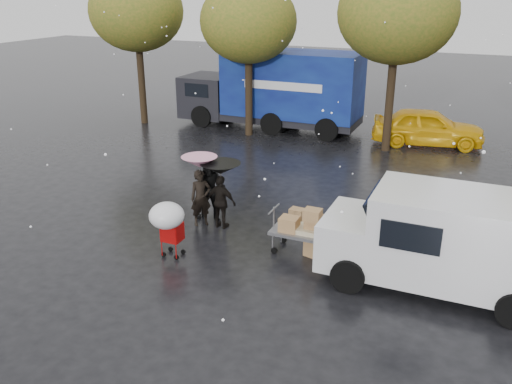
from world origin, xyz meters
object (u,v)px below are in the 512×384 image
at_px(shopping_cart, 168,218).
at_px(blue_truck, 275,90).
at_px(vendor_cart, 305,227).
at_px(yellow_taxi, 428,127).
at_px(person_black, 221,202).
at_px(white_van, 445,240).
at_px(person_pink, 201,198).

bearing_deg(shopping_cart, blue_truck, 100.47).
height_order(vendor_cart, yellow_taxi, yellow_taxi).
distance_m(person_black, white_van, 5.90).
height_order(person_pink, yellow_taxi, person_pink).
height_order(person_pink, shopping_cart, person_pink).
xyz_separation_m(blue_truck, yellow_taxi, (6.79, -0.06, -1.00)).
xyz_separation_m(person_black, vendor_cart, (2.57, -0.55, -0.02)).
bearing_deg(person_pink, blue_truck, 58.11).
bearing_deg(shopping_cart, yellow_taxi, 70.86).
relative_size(person_pink, vendor_cart, 1.04).
relative_size(person_black, vendor_cart, 0.98).
bearing_deg(person_black, yellow_taxi, -106.93).
bearing_deg(vendor_cart, yellow_taxi, 82.32).
bearing_deg(yellow_taxi, person_black, 148.93).
distance_m(person_pink, blue_truck, 11.00).
bearing_deg(vendor_cart, person_black, 167.88).
distance_m(shopping_cart, blue_truck, 13.04).
bearing_deg(white_van, vendor_cart, 173.79).
xyz_separation_m(person_black, shopping_cart, (-0.34, -2.11, 0.32)).
bearing_deg(white_van, person_black, 171.15).
height_order(person_black, vendor_cart, person_black).
bearing_deg(blue_truck, person_black, -75.78).
xyz_separation_m(white_van, yellow_taxi, (-1.73, 11.54, -0.40)).
xyz_separation_m(person_pink, shopping_cart, (0.26, -2.06, 0.28)).
bearing_deg(vendor_cart, blue_truck, 115.16).
relative_size(person_black, blue_truck, 0.18).
relative_size(vendor_cart, white_van, 0.31).
distance_m(person_pink, yellow_taxi, 11.67).
relative_size(shopping_cart, yellow_taxi, 0.33).
bearing_deg(vendor_cart, white_van, -6.21).
height_order(white_van, yellow_taxi, white_van).
height_order(person_pink, blue_truck, blue_truck).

